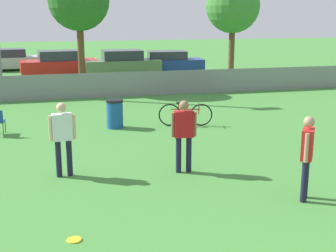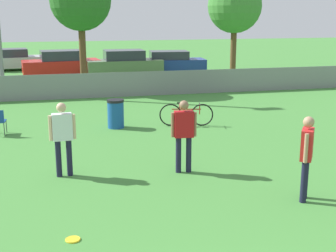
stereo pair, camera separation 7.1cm
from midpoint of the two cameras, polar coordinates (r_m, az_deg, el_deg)
fence_backline at (r=20.95m, az=-8.35°, el=4.93°), size 24.92×0.07×1.21m
tree_near_pole at (r=22.60m, az=-10.91°, el=14.78°), size 2.83×2.83×5.66m
tree_far_right at (r=26.29m, az=7.83°, el=14.25°), size 2.93×2.93×5.49m
player_defender_red at (r=9.65m, az=16.38°, el=-3.01°), size 0.43×0.51×1.73m
player_thrower_red at (r=10.88m, az=1.76°, el=-0.57°), size 0.60×0.27×1.73m
player_receiver_white at (r=10.88m, az=-12.90°, el=-0.93°), size 0.60×0.25×1.73m
frisbee_disc at (r=8.17m, az=-11.62°, el=-13.43°), size 0.25×0.25×0.03m
bicycle_sideline at (r=15.56m, az=2.02°, el=1.41°), size 1.76×0.55×0.80m
trash_bin at (r=15.37m, az=-6.63°, el=1.50°), size 0.56×0.56×0.94m
parked_car_silver at (r=32.39m, az=-19.16°, el=7.61°), size 4.68×2.43×1.38m
parked_car_red at (r=28.40m, az=-13.18°, el=7.38°), size 4.58×2.25×1.52m
parked_car_olive at (r=28.12m, az=-5.67°, el=7.59°), size 4.44×1.91×1.52m
parked_car_blue at (r=28.98m, az=-0.19°, el=7.76°), size 4.54×2.02×1.38m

